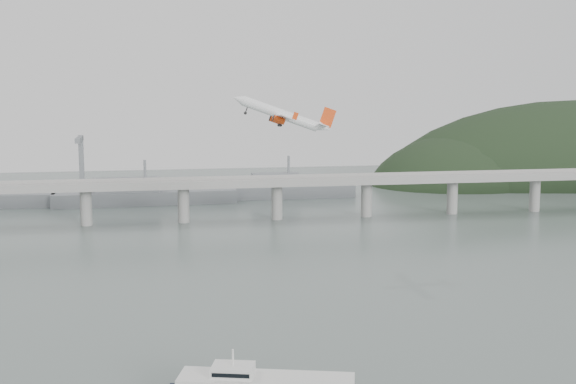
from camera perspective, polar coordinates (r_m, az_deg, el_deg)
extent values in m
plane|color=#566360|center=(222.06, 2.56, -11.26)|extent=(900.00, 900.00, 0.00)
cube|color=gray|center=(410.36, -3.59, 0.64)|extent=(800.00, 22.00, 2.20)
cube|color=gray|center=(399.76, -3.42, 0.72)|extent=(800.00, 0.60, 1.80)
cube|color=gray|center=(420.45, -3.76, 1.09)|extent=(800.00, 0.60, 1.80)
cylinder|color=gray|center=(410.58, -14.74, -1.10)|extent=(6.00, 6.00, 21.00)
cylinder|color=gray|center=(409.56, -7.75, -0.92)|extent=(6.00, 6.00, 21.00)
cylinder|color=gray|center=(414.62, -0.83, -0.74)|extent=(6.00, 6.00, 21.00)
cylinder|color=gray|center=(425.53, 5.83, -0.55)|extent=(6.00, 6.00, 21.00)
cylinder|color=gray|center=(441.86, 12.07, -0.36)|extent=(6.00, 6.00, 21.00)
cylinder|color=gray|center=(463.03, 17.81, -0.19)|extent=(6.00, 6.00, 21.00)
ellipsoid|color=black|center=(627.70, 20.23, -0.73)|extent=(320.00, 150.00, 156.00)
ellipsoid|color=black|center=(575.51, 12.57, -0.58)|extent=(140.00, 110.00, 96.00)
cube|color=slate|center=(474.32, -10.50, -0.41)|extent=(110.55, 21.43, 8.00)
cube|color=slate|center=(473.41, -11.85, 0.51)|extent=(39.01, 16.73, 8.00)
cylinder|color=slate|center=(472.22, -10.55, 1.51)|extent=(1.60, 1.60, 14.00)
cube|color=slate|center=(491.89, 0.05, 0.03)|extent=(85.00, 13.60, 8.00)
cube|color=slate|center=(489.39, -0.93, 0.93)|extent=(29.75, 11.90, 8.00)
cylinder|color=slate|center=(489.87, 0.05, 1.88)|extent=(1.60, 1.60, 14.00)
cube|color=slate|center=(508.85, -15.04, 1.84)|extent=(3.00, 3.00, 40.00)
cube|color=slate|center=(497.31, -15.21, 3.77)|extent=(3.00, 28.00, 3.00)
cube|color=black|center=(181.88, -1.43, -13.29)|extent=(34.36, 9.93, 0.94)
cube|color=black|center=(182.72, -1.43, -13.95)|extent=(34.36, 9.93, 0.94)
cube|color=silver|center=(177.71, -4.09, -13.03)|extent=(10.83, 8.90, 2.44)
cube|color=black|center=(174.65, -4.28, -13.42)|extent=(8.16, 2.43, 0.94)
cylinder|color=silver|center=(176.64, -4.10, -12.12)|extent=(0.58, 0.58, 3.76)
cylinder|color=white|center=(290.50, -0.55, 5.81)|extent=(29.31, 7.17, 13.54)
cone|color=white|center=(289.09, -3.71, 6.90)|extent=(5.64, 4.33, 5.06)
cone|color=white|center=(292.99, 2.68, 4.77)|extent=(6.29, 3.92, 5.41)
cube|color=white|center=(290.57, -0.42, 5.54)|extent=(6.74, 36.09, 3.88)
cube|color=white|center=(292.85, 2.54, 4.98)|extent=(3.85, 12.83, 2.00)
cube|color=#E33F0F|center=(293.23, 2.96, 5.55)|extent=(6.79, 0.86, 8.06)
cylinder|color=#E33F0F|center=(296.09, -0.94, 5.37)|extent=(5.23, 2.96, 3.81)
cylinder|color=black|center=(295.86, -1.35, 5.51)|extent=(1.33, 2.49, 2.41)
cube|color=white|center=(296.13, -0.88, 5.56)|extent=(2.92, 0.46, 2.09)
cylinder|color=#E33F0F|center=(284.58, -0.67, 5.37)|extent=(5.23, 2.96, 3.81)
cylinder|color=black|center=(284.33, -1.09, 5.52)|extent=(1.33, 2.49, 2.41)
cube|color=white|center=(284.62, -0.60, 5.57)|extent=(2.92, 0.46, 2.09)
cylinder|color=black|center=(293.22, -0.61, 5.19)|extent=(1.23, 0.48, 2.53)
cylinder|color=black|center=(293.17, -0.68, 4.97)|extent=(1.50, 0.53, 1.50)
cylinder|color=black|center=(287.77, -0.48, 5.19)|extent=(1.23, 0.48, 2.53)
cylinder|color=black|center=(287.73, -0.55, 4.97)|extent=(1.50, 0.53, 1.50)
cylinder|color=black|center=(289.23, -3.10, 6.07)|extent=(1.23, 0.48, 2.53)
cylinder|color=black|center=(289.18, -3.18, 5.86)|extent=(1.50, 0.53, 1.50)
cube|color=#E33F0F|center=(308.65, -0.39, 5.62)|extent=(2.45, 0.39, 2.96)
cube|color=#E33F0F|center=(273.13, 0.55, 5.66)|extent=(2.45, 0.39, 2.96)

